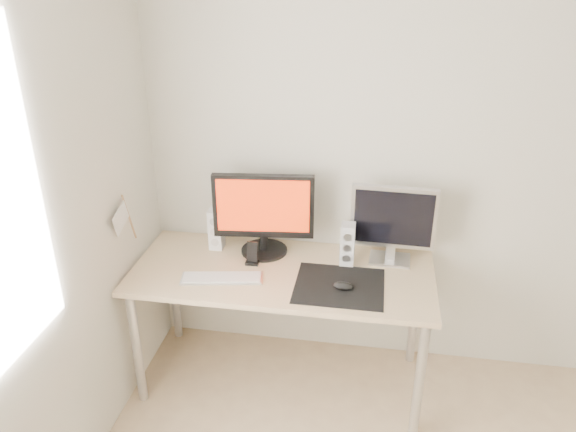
{
  "coord_description": "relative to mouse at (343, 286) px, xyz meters",
  "views": [
    {
      "loc": [
        -0.48,
        -1.15,
        2.26
      ],
      "look_at": [
        -0.91,
        1.47,
        1.01
      ],
      "focal_mm": 35.0,
      "sensor_mm": 36.0,
      "label": 1
    }
  ],
  "objects": [
    {
      "name": "wall_back",
      "position": [
        0.6,
        0.5,
        0.5
      ],
      "size": [
        3.5,
        0.0,
        3.5
      ],
      "primitive_type": "plane",
      "rotation": [
        1.57,
        0.0,
        0.0
      ],
      "color": "silver",
      "rests_on": "ground"
    },
    {
      "name": "mousepad",
      "position": [
        -0.02,
        0.03,
        -0.02
      ],
      "size": [
        0.45,
        0.4,
        0.0
      ],
      "primitive_type": "cube",
      "color": "black",
      "rests_on": "desk"
    },
    {
      "name": "mouse",
      "position": [
        0.0,
        0.0,
        0.0
      ],
      "size": [
        0.1,
        0.06,
        0.04
      ],
      "primitive_type": "ellipsoid",
      "color": "black",
      "rests_on": "mousepad"
    },
    {
      "name": "desk",
      "position": [
        -0.33,
        0.13,
        -0.1
      ],
      "size": [
        1.6,
        0.7,
        0.73
      ],
      "color": "#D1B587",
      "rests_on": "ground"
    },
    {
      "name": "main_monitor",
      "position": [
        -0.47,
        0.31,
        0.23
      ],
      "size": [
        0.55,
        0.29,
        0.47
      ],
      "color": "black",
      "rests_on": "desk"
    },
    {
      "name": "second_monitor",
      "position": [
        0.23,
        0.33,
        0.22
      ],
      "size": [
        0.45,
        0.17,
        0.43
      ],
      "color": "silver",
      "rests_on": "desk"
    },
    {
      "name": "speaker_left",
      "position": [
        -0.74,
        0.33,
        0.1
      ],
      "size": [
        0.07,
        0.09,
        0.24
      ],
      "color": "white",
      "rests_on": "desk"
    },
    {
      "name": "speaker_right",
      "position": [
        -0.0,
        0.26,
        0.1
      ],
      "size": [
        0.07,
        0.09,
        0.24
      ],
      "color": "silver",
      "rests_on": "desk"
    },
    {
      "name": "keyboard",
      "position": [
        -0.63,
        -0.01,
        -0.01
      ],
      "size": [
        0.43,
        0.19,
        0.02
      ],
      "color": "#BCBBBE",
      "rests_on": "desk"
    },
    {
      "name": "phone_dock",
      "position": [
        -0.5,
        0.18,
        0.02
      ],
      "size": [
        0.07,
        0.06,
        0.13
      ],
      "color": "black",
      "rests_on": "desk"
    },
    {
      "name": "pennant",
      "position": [
        -1.12,
        -0.01,
        0.3
      ],
      "size": [
        0.01,
        0.23,
        0.29
      ],
      "color": "#A57F54",
      "rests_on": "wall_left"
    }
  ]
}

